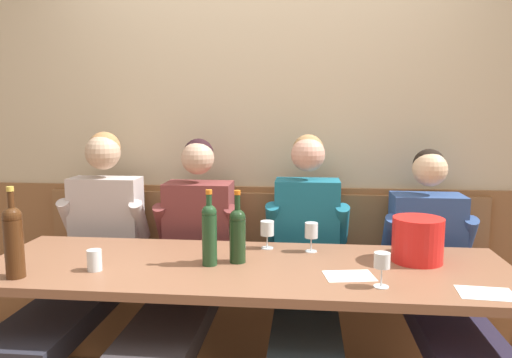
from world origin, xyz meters
name	(u,v)px	position (x,y,z in m)	size (l,w,h in m)	color
room_wall_back	(263,119)	(0.00, 1.09, 1.40)	(6.80, 0.08, 2.80)	#C7B494
wood_wainscot_panel	(262,261)	(0.00, 1.04, 0.49)	(6.80, 0.03, 0.97)	brown
wall_bench	(259,305)	(0.00, 0.83, 0.28)	(2.74, 0.42, 0.94)	brown
dining_table	(246,280)	(0.00, 0.18, 0.67)	(2.44, 0.79, 0.75)	brown
person_right_seat	(83,261)	(-0.94, 0.48, 0.64)	(0.52, 1.21, 1.33)	#263635
person_center_left_seat	(187,265)	(-0.36, 0.49, 0.63)	(0.50, 1.21, 1.29)	#2D2835
person_left_seat	(307,267)	(0.28, 0.49, 0.64)	(0.47, 1.20, 1.32)	#353237
person_center_right_seat	(440,279)	(0.96, 0.48, 0.60)	(0.50, 1.21, 1.24)	#302B3F
ice_bucket	(418,240)	(0.80, 0.31, 0.85)	(0.24, 0.24, 0.21)	red
wine_bottle_clear_water	(238,233)	(-0.04, 0.21, 0.89)	(0.08, 0.08, 0.34)	#1C351B
wine_bottle_green_tall	(209,232)	(-0.17, 0.16, 0.90)	(0.07, 0.07, 0.35)	#1F4123
wine_bottle_amber_mid	(14,239)	(-0.96, -0.10, 0.91)	(0.08, 0.08, 0.39)	#412310
wine_glass_mid_right	(413,233)	(0.82, 0.48, 0.84)	(0.06, 0.06, 0.13)	silver
wine_glass_center_front	(267,230)	(0.08, 0.45, 0.84)	(0.07, 0.07, 0.14)	silver
wine_glass_mid_left	(311,232)	(0.30, 0.42, 0.85)	(0.07, 0.07, 0.15)	silver
wine_glass_by_bottle	(382,262)	(0.58, -0.05, 0.85)	(0.07, 0.07, 0.14)	silver
water_tumbler_left	(94,260)	(-0.66, 0.03, 0.79)	(0.07, 0.07, 0.09)	silver
tasting_sheet_left_guest	(349,276)	(0.46, 0.07, 0.75)	(0.21, 0.15, 0.00)	white
tasting_sheet_right_guest	(486,293)	(0.98, -0.08, 0.75)	(0.21, 0.15, 0.00)	white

